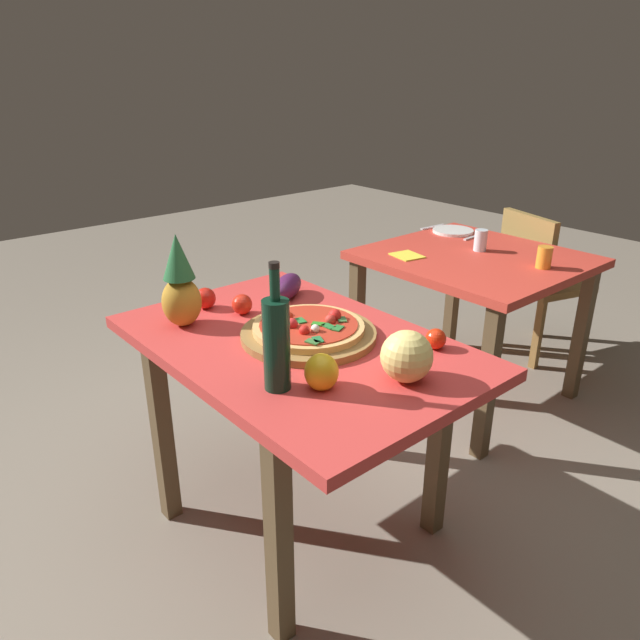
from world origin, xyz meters
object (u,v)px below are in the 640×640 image
object	(u,v)px
tomato_by_bottle	(242,304)
dinner_plate	(453,231)
eggplant	(288,286)
tomato_beside_pepper	(436,339)
pizza_board	(309,334)
display_table	(297,367)
pineapple_left	(180,286)
drinking_glass_juice	(544,257)
bell_pepper	(321,372)
fork_utensil	(433,227)
pizza	(309,327)
wine_bottle	(276,342)
drinking_glass_water	(481,240)
dining_chair	(537,277)
tomato_near_board	(205,298)
background_table	(473,276)
knife_utensil	(474,237)
napkin_folded	(407,256)
melon	(407,356)

from	to	relation	value
tomato_by_bottle	dinner_plate	size ratio (longest dim) A/B	0.34
eggplant	tomato_beside_pepper	bearing A→B (deg)	6.51
pizza_board	dinner_plate	xyz separation A→B (m)	(-0.55, 1.48, -0.00)
display_table	pineapple_left	distance (m)	0.49
drinking_glass_juice	bell_pepper	bearing A→B (deg)	-83.19
tomato_by_bottle	fork_utensil	bearing A→B (deg)	103.60
pizza	tomato_beside_pepper	world-z (taller)	pizza
display_table	wine_bottle	bearing A→B (deg)	-48.13
eggplant	drinking_glass_water	xyz separation A→B (m)	(0.10, 1.11, 0.01)
dining_chair	pizza_board	xyz separation A→B (m)	(0.25, -1.89, 0.28)
tomato_near_board	wine_bottle	bearing A→B (deg)	-13.39
background_table	dinner_plate	xyz separation A→B (m)	(-0.34, 0.26, 0.12)
background_table	dining_chair	bearing A→B (deg)	92.89
bell_pepper	eggplant	bearing A→B (deg)	149.78
eggplant	drinking_glass_juice	world-z (taller)	drinking_glass_juice
dining_chair	pizza	bearing A→B (deg)	114.62
wine_bottle	drinking_glass_juice	xyz separation A→B (m)	(-0.10, 1.56, -0.09)
pizza_board	wine_bottle	size ratio (longest dim) A/B	1.23
tomato_beside_pepper	knife_utensil	bearing A→B (deg)	121.07
dining_chair	dinner_plate	world-z (taller)	dining_chair
bell_pepper	background_table	bearing A→B (deg)	109.39
napkin_folded	pizza	bearing A→B (deg)	-66.63
dining_chair	eggplant	xyz separation A→B (m)	(-0.10, -1.71, 0.32)
drinking_glass_water	pizza_board	bearing A→B (deg)	-79.40
drinking_glass_juice	pineapple_left	bearing A→B (deg)	-107.11
tomato_beside_pepper	pineapple_left	bearing A→B (deg)	-143.28
background_table	drinking_glass_juice	distance (m)	0.36
dining_chair	drinking_glass_water	bearing A→B (deg)	107.57
pizza	bell_pepper	xyz separation A→B (m)	(0.28, -0.19, 0.01)
background_table	drinking_glass_juice	world-z (taller)	drinking_glass_juice
dining_chair	tomato_beside_pepper	world-z (taller)	dining_chair
bell_pepper	drinking_glass_water	bearing A→B (deg)	109.52
pizza_board	tomato_beside_pepper	xyz separation A→B (m)	(0.33, 0.26, 0.02)
tomato_near_board	display_table	bearing A→B (deg)	10.06
dining_chair	fork_utensil	world-z (taller)	dining_chair
pineapple_left	drinking_glass_juice	size ratio (longest dim) A/B	3.31
pineapple_left	eggplant	world-z (taller)	pineapple_left
dining_chair	knife_utensil	xyz separation A→B (m)	(-0.16, -0.41, 0.27)
pizza	napkin_folded	size ratio (longest dim) A/B	2.66
melon	tomato_near_board	xyz separation A→B (m)	(-0.86, -0.15, -0.04)
background_table	knife_utensil	xyz separation A→B (m)	(-0.20, 0.26, 0.11)
pizza	bell_pepper	bearing A→B (deg)	-33.47
tomato_near_board	dinner_plate	xyz separation A→B (m)	(-0.09, 1.60, -0.03)
pineapple_left	napkin_folded	world-z (taller)	pineapple_left
dining_chair	eggplant	distance (m)	1.75
knife_utensil	drinking_glass_juice	bearing A→B (deg)	-24.29
background_table	melon	distance (m)	1.35
dinner_plate	napkin_folded	distance (m)	0.54
bell_pepper	dinner_plate	world-z (taller)	bell_pepper
bell_pepper	dinner_plate	xyz separation A→B (m)	(-0.83, 1.67, -0.04)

